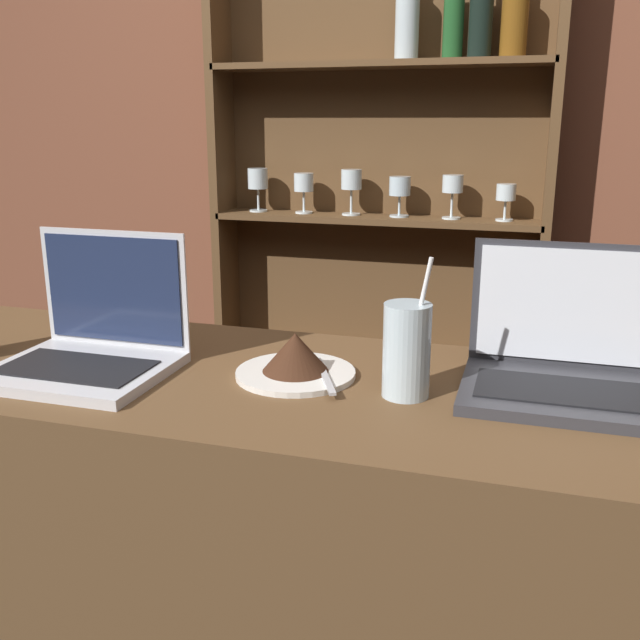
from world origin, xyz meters
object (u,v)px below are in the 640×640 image
at_px(laptop_near, 92,341).
at_px(cake_plate, 296,359).
at_px(laptop_far, 565,362).
at_px(water_glass, 407,350).

bearing_deg(laptop_near, cake_plate, 10.03).
bearing_deg(laptop_far, laptop_near, -171.15).
height_order(laptop_near, laptop_far, laptop_near).
bearing_deg(cake_plate, laptop_near, -169.97).
height_order(laptop_far, water_glass, laptop_far).
xyz_separation_m(laptop_near, cake_plate, (0.35, 0.06, -0.02)).
height_order(cake_plate, water_glass, water_glass).
distance_m(laptop_near, water_glass, 0.55).
bearing_deg(water_glass, laptop_far, 21.25).
xyz_separation_m(laptop_far, cake_plate, (-0.43, -0.06, -0.02)).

